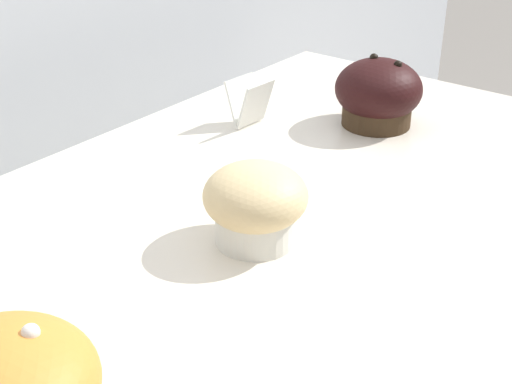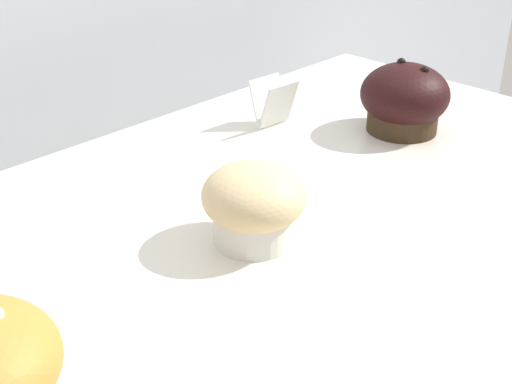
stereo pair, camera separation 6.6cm
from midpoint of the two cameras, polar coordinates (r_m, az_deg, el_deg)
muffin_front_center at (r=0.65m, az=2.74°, el=-0.98°), size 0.10×0.10×0.08m
muffin_back_right at (r=0.91m, az=13.83°, el=7.16°), size 0.11×0.11×0.09m
price_card at (r=0.90m, az=3.51°, el=7.14°), size 0.05×0.04×0.06m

